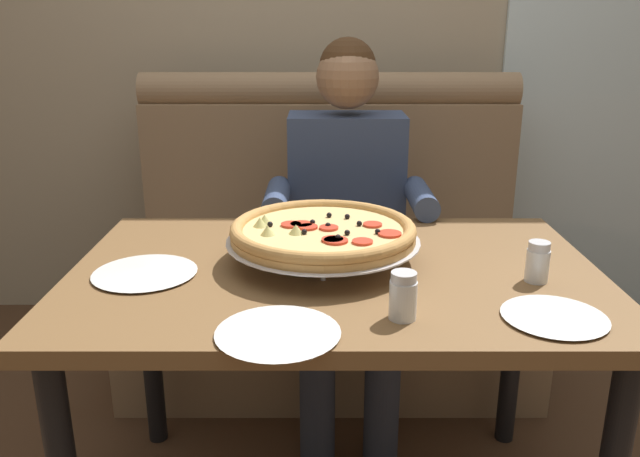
% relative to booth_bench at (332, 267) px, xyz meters
% --- Properties ---
extents(back_wall_with_window, '(6.00, 0.12, 2.80)m').
position_rel_booth_bench_xyz_m(back_wall_with_window, '(0.00, 0.57, 1.00)').
color(back_wall_with_window, tan).
rests_on(back_wall_with_window, ground_plane).
extents(booth_bench, '(1.52, 0.78, 1.13)m').
position_rel_booth_bench_xyz_m(booth_bench, '(0.00, 0.00, 0.00)').
color(booth_bench, '#937556').
rests_on(booth_bench, ground_plane).
extents(dining_table, '(1.29, 0.83, 0.74)m').
position_rel_booth_bench_xyz_m(dining_table, '(0.00, -0.89, 0.25)').
color(dining_table, brown).
rests_on(dining_table, ground_plane).
extents(diner_main, '(0.54, 0.64, 1.27)m').
position_rel_booth_bench_xyz_m(diner_main, '(0.05, -0.27, 0.31)').
color(diner_main, '#2D3342').
rests_on(diner_main, ground_plane).
extents(pizza, '(0.48, 0.48, 0.11)m').
position_rel_booth_bench_xyz_m(pizza, '(-0.03, -0.84, 0.42)').
color(pizza, silver).
rests_on(pizza, dining_table).
extents(shaker_pepper_flakes, '(0.06, 0.06, 0.10)m').
position_rel_booth_bench_xyz_m(shaker_pepper_flakes, '(0.13, -1.17, 0.39)').
color(shaker_pepper_flakes, white).
rests_on(shaker_pepper_flakes, dining_table).
extents(shaker_parmesan, '(0.05, 0.05, 0.10)m').
position_rel_booth_bench_xyz_m(shaker_parmesan, '(0.47, -0.97, 0.39)').
color(shaker_parmesan, white).
rests_on(shaker_parmesan, dining_table).
extents(plate_near_left, '(0.21, 0.21, 0.02)m').
position_rel_booth_bench_xyz_m(plate_near_left, '(0.44, -1.17, 0.36)').
color(plate_near_left, white).
rests_on(plate_near_left, dining_table).
extents(plate_near_right, '(0.25, 0.25, 0.02)m').
position_rel_booth_bench_xyz_m(plate_near_right, '(-0.46, -0.93, 0.36)').
color(plate_near_right, white).
rests_on(plate_near_right, dining_table).
extents(plate_far_side, '(0.24, 0.24, 0.02)m').
position_rel_booth_bench_xyz_m(plate_far_side, '(-0.12, -1.24, 0.36)').
color(plate_far_side, white).
rests_on(plate_far_side, dining_table).
extents(patio_chair, '(0.43, 0.43, 0.86)m').
position_rel_booth_bench_xyz_m(patio_chair, '(1.25, 1.06, 0.13)').
color(patio_chair, black).
rests_on(patio_chair, ground_plane).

